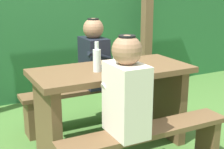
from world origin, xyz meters
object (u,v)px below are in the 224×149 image
at_px(person_white_shirt, 126,90).
at_px(person_black_coat, 94,56).
at_px(bench_far, 87,98).
at_px(bottle_left, 117,56).
at_px(cell_phone, 103,67).
at_px(picnic_table, 112,95).
at_px(bench_near, 147,143).
at_px(drinking_glass, 123,64).
at_px(bottle_right, 97,59).

xyz_separation_m(person_white_shirt, person_black_coat, (0.27, 1.14, 0.00)).
distance_m(bench_far, bottle_left, 0.74).
bearing_deg(cell_phone, picnic_table, -3.39).
bearing_deg(picnic_table, bench_near, -90.00).
relative_size(picnic_table, bench_near, 1.00).
relative_size(bench_far, cell_phone, 10.00).
xyz_separation_m(picnic_table, drinking_glass, (0.08, -0.07, 0.29)).
distance_m(bench_near, person_white_shirt, 0.49).
height_order(person_white_shirt, cell_phone, person_white_shirt).
height_order(picnic_table, bottle_right, bottle_right).
height_order(person_black_coat, bottle_right, person_black_coat).
relative_size(bench_near, bottle_right, 5.54).
height_order(bench_far, bottle_left, bottle_left).
distance_m(picnic_table, bottle_right, 0.39).
xyz_separation_m(bench_near, person_black_coat, (0.08, 1.14, 0.45)).
relative_size(bench_near, cell_phone, 10.00).
height_order(picnic_table, person_black_coat, person_black_coat).
distance_m(picnic_table, bench_far, 0.61).
xyz_separation_m(person_black_coat, bottle_right, (-0.25, -0.62, 0.11)).
distance_m(picnic_table, drinking_glass, 0.31).
bearing_deg(bench_near, picnic_table, 90.00).
distance_m(person_white_shirt, bottle_right, 0.53).
distance_m(drinking_glass, cell_phone, 0.19).
bearing_deg(bench_far, bottle_left, -80.12).
bearing_deg(bench_near, person_white_shirt, 178.96).
bearing_deg(person_black_coat, bottle_left, -89.55).
height_order(person_white_shirt, bottle_right, person_white_shirt).
relative_size(person_white_shirt, bottle_left, 3.43).
xyz_separation_m(person_white_shirt, drinking_glass, (0.26, 0.50, 0.05)).
bearing_deg(bottle_left, cell_phone, -168.56).
xyz_separation_m(person_black_coat, cell_phone, (-0.15, -0.52, 0.01)).
relative_size(bench_near, drinking_glass, 15.17).
distance_m(picnic_table, person_black_coat, 0.62).
bearing_deg(person_white_shirt, cell_phone, 79.37).
relative_size(person_black_coat, cell_phone, 5.14).
xyz_separation_m(drinking_glass, bottle_right, (-0.24, 0.02, 0.06)).
bearing_deg(person_black_coat, drinking_glass, -90.63).
distance_m(picnic_table, person_white_shirt, 0.64).
distance_m(bench_far, person_white_shirt, 1.24).
height_order(bench_near, cell_phone, cell_phone).
distance_m(picnic_table, bottle_left, 0.35).
bearing_deg(person_white_shirt, drinking_glass, 62.78).
bearing_deg(person_white_shirt, bench_far, 80.93).
distance_m(bench_far, cell_phone, 0.70).
bearing_deg(bench_near, drinking_glass, 81.51).
bearing_deg(bottle_left, bench_far, 99.88).
xyz_separation_m(bottle_left, cell_phone, (-0.15, -0.03, -0.08)).
relative_size(picnic_table, person_white_shirt, 1.95).
bearing_deg(bottle_left, bottle_right, -153.17).
xyz_separation_m(picnic_table, bottle_left, (0.09, 0.08, 0.33)).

